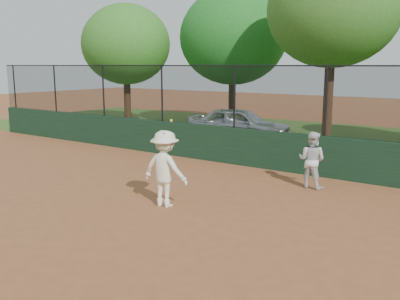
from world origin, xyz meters
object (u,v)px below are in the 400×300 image
Objects in this scene: player_second at (312,160)px; tree_0 at (126,45)px; tree_1 at (233,37)px; parked_car at (239,125)px; player_main at (165,169)px; tree_2 at (333,10)px.

tree_0 is at bearing -24.72° from player_second.
tree_0 is 0.91× the size of tree_1.
parked_car is 9.02m from player_main.
player_second reaches higher than parked_car.
player_main is 0.28× the size of tree_2.
tree_2 is at bearing -73.24° from player_second.
tree_0 is 0.85× the size of tree_2.
player_main is 13.39m from tree_1.
tree_0 reaches higher than parked_car.
player_main reaches higher than player_second.
tree_0 is 10.80m from tree_2.
tree_2 reaches higher than tree_1.
tree_2 reaches higher than player_main.
player_main is 0.30× the size of tree_1.
tree_0 reaches higher than player_main.
player_second is at bearing 57.72° from player_main.
player_second is 14.19m from tree_0.
player_second is at bearing -74.40° from tree_2.
parked_car is 2.87× the size of player_second.
parked_car is 0.69× the size of tree_0.
parked_car is 0.59× the size of tree_2.
tree_1 reaches higher than parked_car.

